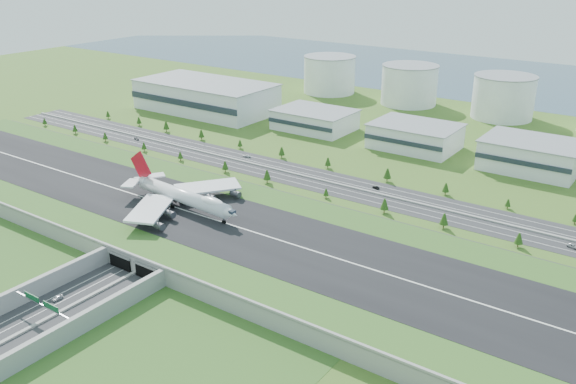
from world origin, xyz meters
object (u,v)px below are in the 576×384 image
Objects in this scene: fuel_tank_a at (329,75)px; car_0 at (57,298)px; car_2 at (84,314)px; car_7 at (246,156)px; car_4 at (137,139)px; boeing_747 at (182,196)px; car_5 at (376,187)px; car_6 at (573,246)px.

fuel_tank_a is 408.52m from car_0.
car_7 is (-69.72, 188.32, 0.05)m from car_2.
car_4 is 94.03m from car_7.
fuel_tank_a is at bearing 6.30° from car_4.
car_7 is at bearing -73.84° from fuel_tank_a.
car_5 is (60.03, 100.33, -14.04)m from boeing_747.
boeing_747 is at bearing 93.91° from car_0.
car_0 reaches higher than car_7.
car_4 reaches higher than car_7.
car_4 is at bearing 126.41° from car_0.
fuel_tank_a reaches higher than car_4.
fuel_tank_a is 323.98m from boeing_747.
car_6 is (172.96, 85.40, -14.01)m from boeing_747.
boeing_747 is at bearing -58.91° from car_2.
car_4 is at bearing -98.52° from fuel_tank_a.
car_6 reaches higher than car_2.
boeing_747 is at bearing -108.39° from car_4.
car_5 reaches higher than car_2.
car_6 is at bearing 72.61° from car_7.
car_0 is 224.12m from car_4.
car_7 is (92.77, 15.35, -0.04)m from car_4.
car_2 is at bearing -71.83° from fuel_tank_a.
car_2 is 0.94× the size of car_6.
car_2 is 1.16× the size of car_5.
car_5 is 0.80× the size of car_6.
car_4 is 193.44m from car_5.
car_7 reaches higher than car_5.
car_6 is (161.80, 170.00, -0.02)m from car_0.
boeing_747 is 86.47m from car_0.
fuel_tank_a is at bearing -124.74° from car_5.
fuel_tank_a is 9.13× the size of car_2.
car_5 is (30.50, 186.25, 0.01)m from car_2.
car_4 is at bearing -34.67° from car_2.
car_6 is (305.92, -1.65, -0.04)m from car_4.
car_4 reaches higher than car_0.
car_2 is at bearing 7.49° from car_7.
car_4 is (-144.12, 171.64, 0.02)m from car_0.
car_5 is 0.84× the size of car_7.
fuel_tank_a is 10.62× the size of car_5.
car_4 reaches higher than car_6.
car_7 is at bearing 101.75° from car_0.
fuel_tank_a is at bearing -176.67° from car_7.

